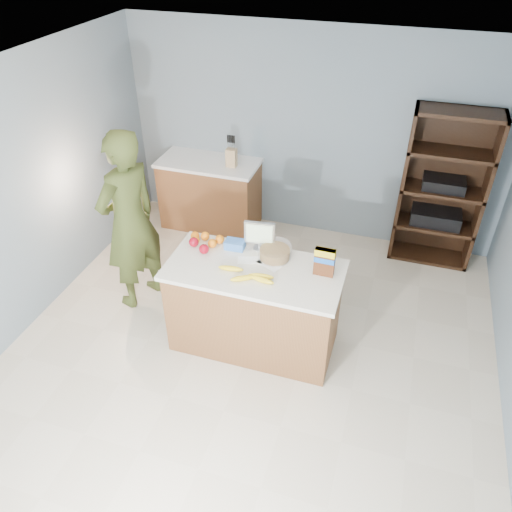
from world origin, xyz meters
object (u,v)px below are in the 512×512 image
(person, at_px, (130,222))
(cereal_box, at_px, (325,260))
(counter_peninsula, at_px, (254,310))
(tv, at_px, (260,234))
(shelving_unit, at_px, (442,191))

(person, height_order, cereal_box, person)
(counter_peninsula, relative_size, cereal_box, 6.00)
(person, bearing_deg, counter_peninsula, 97.59)
(person, height_order, tv, person)
(counter_peninsula, xyz_separation_m, person, (-1.37, 0.28, 0.53))
(shelving_unit, height_order, cereal_box, shelving_unit)
(counter_peninsula, xyz_separation_m, cereal_box, (0.59, 0.10, 0.64))
(tv, bearing_deg, counter_peninsula, -81.26)
(counter_peninsula, distance_m, shelving_unit, 2.61)
(tv, bearing_deg, person, -179.06)
(counter_peninsula, distance_m, cereal_box, 0.87)
(tv, distance_m, cereal_box, 0.67)
(counter_peninsula, height_order, cereal_box, cereal_box)
(person, bearing_deg, cereal_box, 103.90)
(tv, height_order, cereal_box, tv)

